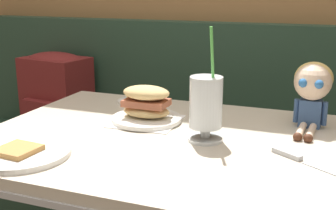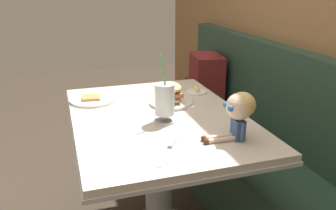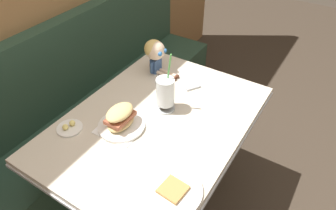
# 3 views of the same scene
# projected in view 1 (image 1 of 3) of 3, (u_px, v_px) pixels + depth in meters

# --- Properties ---
(booth_bench) EXTENTS (2.60, 0.48, 1.00)m
(booth_bench) POSITION_uv_depth(u_px,v_px,m) (224.00, 183.00, 1.93)
(booth_bench) COLOR #233D2D
(booth_bench) RESTS_ON ground
(diner_table) EXTENTS (1.11, 0.81, 0.74)m
(diner_table) POSITION_uv_depth(u_px,v_px,m) (174.00, 200.00, 1.31)
(diner_table) COLOR beige
(diner_table) RESTS_ON ground
(toast_plate) EXTENTS (0.25, 0.25, 0.03)m
(toast_plate) POSITION_uv_depth(u_px,v_px,m) (20.00, 153.00, 1.12)
(toast_plate) COLOR white
(toast_plate) RESTS_ON diner_table
(milkshake_glass) EXTENTS (0.10, 0.10, 0.32)m
(milkshake_glass) POSITION_uv_depth(u_px,v_px,m) (206.00, 105.00, 1.21)
(milkshake_glass) COLOR silver
(milkshake_glass) RESTS_ON diner_table
(sandwich_plate) EXTENTS (0.22, 0.22, 0.12)m
(sandwich_plate) POSITION_uv_depth(u_px,v_px,m) (146.00, 107.00, 1.39)
(sandwich_plate) COLOR white
(sandwich_plate) RESTS_ON diner_table
(butter_saucer) EXTENTS (0.12, 0.12, 0.04)m
(butter_saucer) POSITION_uv_depth(u_px,v_px,m) (134.00, 100.00, 1.63)
(butter_saucer) COLOR white
(butter_saucer) RESTS_ON diner_table
(butter_knife) EXTENTS (0.21, 0.14, 0.01)m
(butter_knife) POSITION_uv_depth(u_px,v_px,m) (298.00, 158.00, 1.09)
(butter_knife) COLOR silver
(butter_knife) RESTS_ON diner_table
(seated_doll) EXTENTS (0.12, 0.22, 0.20)m
(seated_doll) POSITION_uv_depth(u_px,v_px,m) (313.00, 85.00, 1.32)
(seated_doll) COLOR #385689
(seated_doll) RESTS_ON diner_table
(backpack) EXTENTS (0.33, 0.28, 0.41)m
(backpack) POSITION_uv_depth(u_px,v_px,m) (56.00, 94.00, 2.11)
(backpack) COLOR maroon
(backpack) RESTS_ON booth_bench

